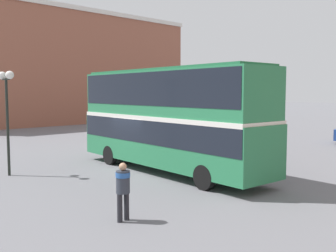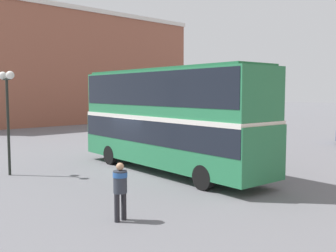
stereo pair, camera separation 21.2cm
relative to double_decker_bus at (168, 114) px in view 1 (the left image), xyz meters
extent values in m
plane|color=slate|center=(-1.71, -0.70, -2.74)|extent=(240.00, 240.00, 0.00)
cube|color=#935642|center=(-30.97, 11.69, 3.72)|extent=(9.32, 32.17, 12.91)
cube|color=silver|center=(-30.97, 11.69, 10.42)|extent=(9.62, 32.47, 0.50)
cube|color=#287A4C|center=(0.00, 0.00, -1.26)|extent=(11.28, 3.35, 2.12)
cube|color=#287A4C|center=(0.00, 0.00, 0.88)|extent=(11.11, 3.27, 2.17)
cube|color=black|center=(0.00, 0.00, -0.78)|extent=(11.17, 3.37, 1.04)
cube|color=black|center=(0.00, 0.00, 1.15)|extent=(10.94, 3.28, 1.48)
cube|color=silver|center=(0.00, 0.00, -0.17)|extent=(11.17, 3.37, 0.20)
cube|color=#226841|center=(0.00, 0.00, 2.02)|extent=(10.60, 3.05, 0.10)
cylinder|color=black|center=(3.63, 0.86, -2.25)|extent=(1.00, 0.37, 0.98)
cylinder|color=black|center=(3.46, -1.39, -2.25)|extent=(1.00, 0.37, 0.98)
cylinder|color=black|center=(-3.24, 1.38, -2.25)|extent=(1.00, 0.37, 0.98)
cylinder|color=black|center=(-3.41, -0.88, -2.25)|extent=(1.00, 0.37, 0.98)
cylinder|color=#232328|center=(4.24, -6.00, -2.32)|extent=(0.16, 0.16, 0.83)
cylinder|color=#232328|center=(4.22, -5.74, -2.32)|extent=(0.16, 0.16, 0.83)
cylinder|color=#2D333D|center=(4.23, -5.87, -1.58)|extent=(0.43, 0.43, 0.66)
cylinder|color=#28569E|center=(4.23, -5.87, -1.37)|extent=(0.45, 0.45, 0.14)
sphere|color=tan|center=(4.23, -5.87, -1.13)|extent=(0.22, 0.22, 0.22)
cylinder|color=black|center=(-4.34, -5.75, -0.56)|extent=(0.12, 0.12, 4.36)
cylinder|color=black|center=(-4.34, -5.75, 1.57)|extent=(0.84, 0.06, 0.06)
sphere|color=white|center=(-4.76, -5.75, 1.74)|extent=(0.36, 0.36, 0.36)
sphere|color=white|center=(-3.92, -5.75, 1.74)|extent=(0.36, 0.36, 0.36)
camera|label=1|loc=(13.17, -12.66, 1.01)|focal=42.00mm
camera|label=2|loc=(13.31, -12.51, 1.01)|focal=42.00mm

